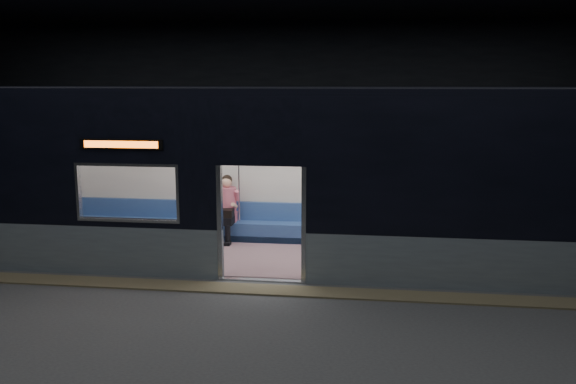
# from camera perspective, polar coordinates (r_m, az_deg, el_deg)

# --- Properties ---
(station_floor) EXTENTS (24.00, 14.00, 0.01)m
(station_floor) POSITION_cam_1_polar(r_m,az_deg,el_deg) (9.90, -3.52, -10.25)
(station_floor) COLOR #47494C
(station_floor) RESTS_ON ground
(station_envelope) EXTENTS (24.00, 14.00, 5.00)m
(station_envelope) POSITION_cam_1_polar(r_m,az_deg,el_deg) (9.26, -3.78, 11.50)
(station_envelope) COLOR black
(station_envelope) RESTS_ON station_floor
(tactile_strip) EXTENTS (22.80, 0.50, 0.03)m
(tactile_strip) POSITION_cam_1_polar(r_m,az_deg,el_deg) (10.40, -2.93, -9.09)
(tactile_strip) COLOR #8C7F59
(tactile_strip) RESTS_ON station_floor
(metro_car) EXTENTS (18.00, 3.04, 3.35)m
(metro_car) POSITION_cam_1_polar(r_m,az_deg,el_deg) (11.88, -1.27, 2.49)
(metro_car) COLOR #8A9BA5
(metro_car) RESTS_ON station_floor
(passenger) EXTENTS (0.43, 0.73, 1.43)m
(passenger) POSITION_cam_1_polar(r_m,az_deg,el_deg) (13.26, -5.78, -1.21)
(passenger) COLOR black
(passenger) RESTS_ON metro_car
(handbag) EXTENTS (0.33, 0.29, 0.16)m
(handbag) POSITION_cam_1_polar(r_m,az_deg,el_deg) (13.04, -5.84, -1.96)
(handbag) COLOR black
(handbag) RESTS_ON passenger
(transit_map) EXTENTS (1.02, 0.03, 0.66)m
(transit_map) POSITION_cam_1_polar(r_m,az_deg,el_deg) (13.47, 21.19, 1.16)
(transit_map) COLOR white
(transit_map) RESTS_ON metro_car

